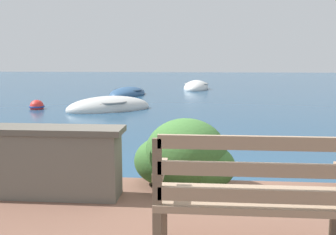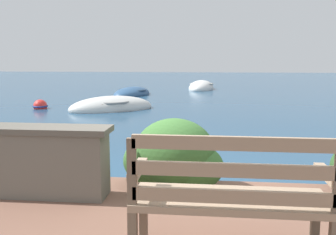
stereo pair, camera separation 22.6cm
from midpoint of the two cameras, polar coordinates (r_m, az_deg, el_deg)
ground_plane at (r=4.56m, az=-0.55°, el=-11.94°), size 80.00×80.00×0.00m
park_bench at (r=2.68m, az=10.51°, el=-11.41°), size 1.38×0.48×0.93m
stone_wall at (r=4.20m, az=-22.83°, el=-6.09°), size 2.12×0.39×0.73m
hedge_clump_left at (r=4.14m, az=0.95°, el=-6.08°), size 1.12×0.81×0.76m
rowboat_nearest at (r=12.05m, az=-9.49°, el=1.45°), size 2.99×2.59×0.78m
rowboat_mid at (r=16.81m, az=-6.55°, el=3.60°), size 1.82×2.91×0.64m
rowboat_far at (r=19.88m, az=3.99°, el=4.51°), size 1.64×2.80×0.84m
mooring_buoy at (r=12.89m, az=-19.83°, el=1.57°), size 0.49×0.49×0.44m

